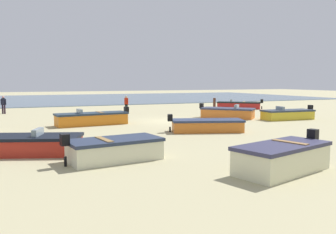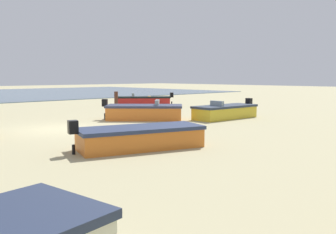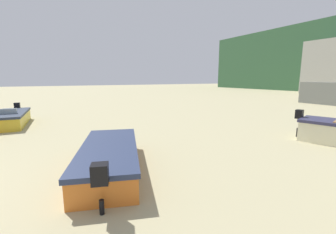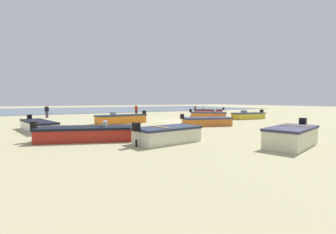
{
  "view_description": "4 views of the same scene",
  "coord_description": "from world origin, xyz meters",
  "views": [
    {
      "loc": [
        10.13,
        23.71,
        2.95
      ],
      "look_at": [
        1.36,
        2.95,
        0.63
      ],
      "focal_mm": 37.39,
      "sensor_mm": 36.0,
      "label": 1
    },
    {
      "loc": [
        7.61,
        15.05,
        2.36
      ],
      "look_at": [
        -0.24,
        6.86,
        1.09
      ],
      "focal_mm": 38.59,
      "sensor_mm": 36.0,
      "label": 2
    },
    {
      "loc": [
        6.29,
        4.47,
        2.64
      ],
      "look_at": [
        -1.88,
        8.99,
        1.0
      ],
      "focal_mm": 23.57,
      "sensor_mm": 36.0,
      "label": 3
    },
    {
      "loc": [
        12.83,
        21.42,
        2.16
      ],
      "look_at": [
        5.02,
        7.79,
        1.05
      ],
      "focal_mm": 24.83,
      "sensor_mm": 36.0,
      "label": 4
    }
  ],
  "objects": [
    {
      "name": "beach_walker_distant",
      "position": [
        1.14,
        -7.5,
        0.95
      ],
      "size": [
        0.44,
        0.53,
        1.62
      ],
      "rotation": [
        0.0,
        0.0,
        1.95
      ],
      "color": "black",
      "rests_on": "ground"
    },
    {
      "name": "mooring_post_near_water",
      "position": [
        -6.88,
        -5.2,
        0.68
      ],
      "size": [
        0.25,
        0.25,
        1.35
      ],
      "primitive_type": "cylinder",
      "color": "#4E2D22",
      "rests_on": "ground"
    },
    {
      "name": "boat_white_0",
      "position": [
        12.68,
        2.55,
        0.37
      ],
      "size": [
        2.46,
        5.51,
        1.05
      ],
      "rotation": [
        0.0,
        0.0,
        0.21
      ],
      "color": "white",
      "rests_on": "ground"
    },
    {
      "name": "boat_orange_7",
      "position": [
        -5.15,
        -0.15,
        0.42
      ],
      "size": [
        4.17,
        4.18,
        1.13
      ],
      "rotation": [
        0.0,
        0.0,
        0.78
      ],
      "color": "orange",
      "rests_on": "ground"
    },
    {
      "name": "boat_cream_5",
      "position": [
        6.98,
        11.12,
        0.42
      ],
      "size": [
        3.79,
        2.14,
        1.14
      ],
      "rotation": [
        0.0,
        0.0,
        1.71
      ],
      "color": "beige",
      "rests_on": "ground"
    },
    {
      "name": "boat_orange_3",
      "position": [
        0.14,
        5.93,
        0.37
      ],
      "size": [
        4.46,
        2.78,
        1.04
      ],
      "rotation": [
        0.0,
        0.0,
        1.25
      ],
      "color": "orange",
      "rests_on": "ground"
    },
    {
      "name": "boat_red_8",
      "position": [
        -11.48,
        -7.87,
        0.38
      ],
      "size": [
        4.33,
        3.93,
        1.05
      ],
      "rotation": [
        0.0,
        0.0,
        4.02
      ],
      "color": "red",
      "rests_on": "ground"
    },
    {
      "name": "beach_walker_foreground",
      "position": [
        11.58,
        -11.11,
        0.95
      ],
      "size": [
        0.5,
        0.46,
        1.62
      ],
      "rotation": [
        0.0,
        0.0,
        2.62
      ],
      "color": "black",
      "rests_on": "ground"
    },
    {
      "name": "boat_red_6",
      "position": [
        10.38,
        8.5,
        0.39
      ],
      "size": [
        5.44,
        3.38,
        1.08
      ],
      "rotation": [
        0.0,
        0.0,
        1.23
      ],
      "color": "#B42A1D",
      "rests_on": "ground"
    },
    {
      "name": "tidal_water",
      "position": [
        0.0,
        -36.0,
        0.03
      ],
      "size": [
        80.0,
        36.0,
        0.06
      ],
      "primitive_type": "cube",
      "color": "slate",
      "rests_on": "ground"
    },
    {
      "name": "boat_yellow_4",
      "position": [
        -8.78,
        2.64,
        0.39
      ],
      "size": [
        4.37,
        1.74,
        1.07
      ],
      "rotation": [
        0.0,
        0.0,
        4.65
      ],
      "color": "gold",
      "rests_on": "ground"
    },
    {
      "name": "boat_cream_1",
      "position": [
        2.37,
        14.9,
        0.47
      ],
      "size": [
        3.86,
        2.45,
        1.25
      ],
      "rotation": [
        0.0,
        0.0,
        4.99
      ],
      "color": "beige",
      "rests_on": "ground"
    },
    {
      "name": "ground_plane",
      "position": [
        0.0,
        0.0,
        0.0
      ],
      "size": [
        160.0,
        160.0,
        0.0
      ],
      "primitive_type": "plane",
      "color": "tan"
    },
    {
      "name": "boat_orange_2",
      "position": [
        5.75,
        0.13,
        0.43
      ],
      "size": [
        5.11,
        2.02,
        1.15
      ],
      "rotation": [
        0.0,
        0.0,
        4.82
      ],
      "color": "orange",
      "rests_on": "ground"
    }
  ]
}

